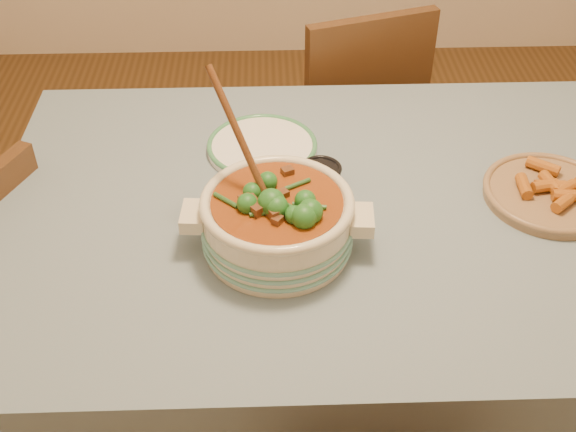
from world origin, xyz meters
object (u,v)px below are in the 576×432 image
object	(u,v)px
white_plate	(262,146)
condiment_bowl	(321,175)
stew_casserole	(277,218)
dining_table	(358,234)
fried_plate	(550,192)
chair_far	(352,112)

from	to	relation	value
white_plate	condiment_bowl	bearing A→B (deg)	-46.98
stew_casserole	white_plate	xyz separation A→B (m)	(-0.03, 0.36, -0.07)
white_plate	condiment_bowl	distance (m)	0.20
stew_casserole	white_plate	bearing A→B (deg)	94.82
stew_casserole	condiment_bowl	world-z (taller)	stew_casserole
dining_table	white_plate	xyz separation A→B (m)	(-0.22, 0.22, 0.10)
stew_casserole	fried_plate	size ratio (longest dim) A/B	1.08
dining_table	white_plate	size ratio (longest dim) A/B	5.11
condiment_bowl	fried_plate	size ratio (longest dim) A/B	0.34
dining_table	chair_far	distance (m)	0.82
condiment_bowl	white_plate	bearing A→B (deg)	133.02
fried_plate	chair_far	world-z (taller)	chair_far
white_plate	chair_far	world-z (taller)	chair_far
white_plate	fried_plate	bearing A→B (deg)	-18.17
condiment_bowl	chair_far	distance (m)	0.79
stew_casserole	condiment_bowl	bearing A→B (deg)	63.56
condiment_bowl	chair_far	size ratio (longest dim) A/B	0.14
dining_table	stew_casserole	world-z (taller)	stew_casserole
chair_far	stew_casserole	bearing A→B (deg)	56.33
dining_table	chair_far	world-z (taller)	chair_far
white_plate	chair_far	bearing A→B (deg)	62.70
dining_table	fried_plate	bearing A→B (deg)	0.81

